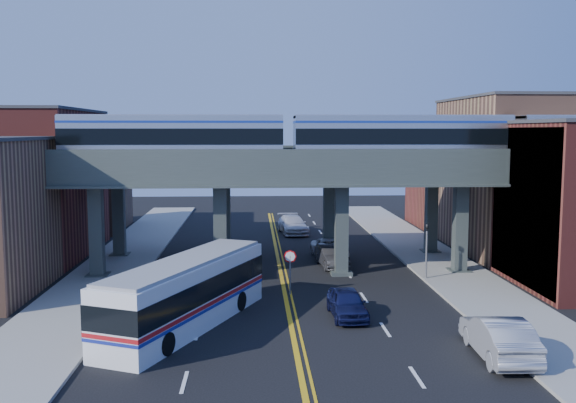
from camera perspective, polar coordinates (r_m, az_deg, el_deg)
name	(u,v)px	position (r m, az deg, el deg)	size (l,w,h in m)	color
ground	(288,308)	(35.10, -0.03, -9.48)	(120.00, 120.00, 0.00)	black
sidewalk_west	(112,270)	(45.77, -15.34, -5.86)	(5.00, 70.00, 0.16)	gray
sidewalk_east	(443,266)	(46.68, 13.59, -5.57)	(5.00, 70.00, 0.16)	gray
building_west_b	(35,184)	(52.60, -21.61, 1.45)	(8.00, 14.00, 11.00)	maroon
building_west_c	(81,188)	(65.14, -17.95, 1.12)	(8.00, 10.00, 8.00)	brown
building_east_b	(509,176)	(53.84, 19.07, 2.19)	(8.00, 14.00, 12.00)	brown
building_east_c	(457,182)	(66.13, 14.79, 1.73)	(8.00, 10.00, 9.00)	maroon
mural_panel	(523,210)	(41.41, 20.20, -0.73)	(0.10, 9.50, 9.50)	teal
elevated_viaduct_near	(281,178)	(41.88, -0.62, 2.10)	(52.00, 3.60, 7.40)	#39423F
elevated_viaduct_far	(277,171)	(48.86, -0.98, 2.70)	(52.00, 3.60, 7.40)	#39423F
transit_train	(401,137)	(42.85, 10.04, 5.65)	(43.76, 2.74, 3.19)	black
stop_sign	(290,265)	(37.60, 0.18, -5.65)	(0.76, 0.09, 2.63)	slate
traffic_signal	(427,245)	(41.86, 12.22, -3.80)	(0.15, 0.18, 4.10)	slate
transit_bus	(187,294)	(31.97, -9.00, -8.10)	(7.51, 12.39, 3.18)	white
car_lane_a	(347,303)	(33.48, 5.28, -8.98)	(1.73, 4.31, 1.47)	#10133B
car_lane_b	(332,256)	(45.40, 3.92, -4.84)	(1.65, 4.72, 1.56)	#2F2F31
car_lane_c	(329,249)	(48.27, 3.71, -4.26)	(2.34, 5.08, 1.41)	silver
car_lane_d	(293,225)	(59.85, 0.41, -2.07)	(2.32, 5.71, 1.66)	silver
car_parked_curb	(499,337)	(29.04, 18.22, -11.36)	(1.89, 5.43, 1.79)	#A3A3A8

